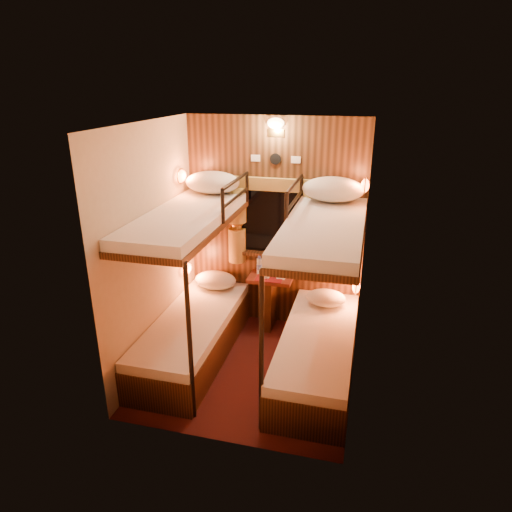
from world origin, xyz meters
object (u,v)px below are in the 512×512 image
(bunk_right, at_px, (319,323))
(bottle_right, at_px, (267,270))
(table, at_px, (270,295))
(bottle_left, at_px, (259,266))
(bunk_left, at_px, (192,308))

(bunk_right, relative_size, bottle_right, 8.05)
(table, height_order, bottle_left, bottle_left)
(table, xyz_separation_m, bottle_left, (-0.15, 0.05, 0.33))
(bottle_right, bearing_deg, bottle_left, 135.88)
(bunk_right, distance_m, bottle_right, 1.01)
(bottle_left, bearing_deg, table, -19.53)
(table, bearing_deg, bottle_left, 160.47)
(table, height_order, bottle_right, bottle_right)
(bunk_left, xyz_separation_m, table, (0.65, 0.78, -0.14))
(bunk_left, bearing_deg, table, 50.33)
(bunk_left, bearing_deg, bunk_right, 0.00)
(bunk_left, relative_size, bottle_left, 8.88)
(bunk_left, height_order, bottle_right, bunk_left)
(bunk_left, relative_size, bottle_right, 8.05)
(bunk_left, height_order, table, bunk_left)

